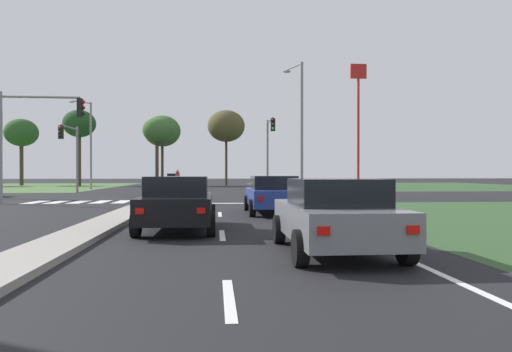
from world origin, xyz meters
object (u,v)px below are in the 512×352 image
Objects in this scene: car_teal_fifth at (174,179)px; street_lamp_second at (300,122)px; traffic_signal_far_left at (71,146)px; fastfood_pole_sign at (358,99)px; pedestrian_at_median at (177,177)px; treeline_second at (21,133)px; street_lamp_third at (89,140)px; car_black_near at (178,203)px; traffic_signal_far_right at (269,142)px; treeline_third at (79,124)px; car_blue_fourth at (273,194)px; treeline_fourth at (157,131)px; treeline_sixth at (226,126)px; traffic_signal_near_left at (31,128)px; car_grey_third at (335,215)px; treeline_fifth at (162,131)px.

street_lamp_second is (11.18, -33.74, 4.17)m from car_teal_fifth.
traffic_signal_far_left is 31.19m from fastfood_pole_sign.
treeline_second is at bearing 20.56° from pedestrian_at_median.
street_lamp_third is at bearing 42.17° from pedestrian_at_median.
street_lamp_second is (6.58, 17.05, 4.18)m from car_black_near.
traffic_signal_far_right is 19.38m from fastfood_pole_sign.
treeline_third is (-21.14, 22.90, 3.61)m from traffic_signal_far_right.
treeline_fourth reaches higher than car_blue_fourth.
treeline_third is 1.14× the size of treeline_fourth.
traffic_signal_far_right is 0.70× the size of street_lamp_third.
treeline_sixth is (18.24, -0.30, -0.12)m from treeline_third.
traffic_signal_far_left is 17.69m from street_lamp_second.
car_black_near is 0.53× the size of treeline_fourth.
car_grey_third is at bearing -53.07° from traffic_signal_near_left.
car_blue_fourth is (3.31, 5.21, -0.01)m from car_black_near.
fastfood_pole_sign is at bearing -14.68° from treeline_third.
pedestrian_at_median is at bearing 46.20° from traffic_signal_far_left.
car_teal_fifth is 0.50× the size of street_lamp_third.
car_blue_fourth is at bearing -58.19° from treeline_second.
street_lamp_third reaches higher than traffic_signal_far_right.
car_teal_fifth is at bearing 21.14° from treeline_third.
street_lamp_second is (1.27, -6.50, 0.91)m from traffic_signal_far_right.
car_black_near is 51.00m from car_teal_fifth.
treeline_third is at bearing 110.88° from car_grey_third.
traffic_signal_far_left is at bearing -75.59° from treeline_third.
fastfood_pole_sign reaches higher than street_lamp_third.
traffic_signal_far_left is 0.55× the size of treeline_sixth.
treeline_fifth is (10.19, -0.13, -0.81)m from treeline_third.
traffic_signal_far_left is 0.60× the size of street_lamp_second.
street_lamp_third is at bearing 68.08° from car_teal_fifth.
treeline_fifth reaches higher than treeline_second.
car_grey_third is 0.49× the size of treeline_second.
street_lamp_second is 4.85× the size of pedestrian_at_median.
street_lamp_second is 1.03× the size of street_lamp_third.
treeline_sixth is at bearing -5.60° from treeline_second.
car_teal_fifth is at bearing 76.84° from treeline_fourth.
treeline_sixth reaches higher than treeline_fourth.
treeline_fifth is (0.44, 1.80, 0.12)m from treeline_fourth.
traffic_signal_far_right is 23.05m from treeline_sixth.
car_teal_fifth is at bearing 110.00° from traffic_signal_far_right.
pedestrian_at_median is (-9.09, 14.00, -3.71)m from street_lamp_second.
treeline_third is (-5.94, 23.10, 4.04)m from traffic_signal_far_left.
treeline_second is 0.96× the size of treeline_fifth.
treeline_second reaches higher than traffic_signal_far_right.
treeline_third is at bearing 165.32° from fastfood_pole_sign.
treeline_sixth is at bearing 146.56° from car_teal_fifth.
fastfood_pole_sign reaches higher than car_teal_fifth.
treeline_fourth is (-12.65, 27.47, 1.77)m from street_lamp_second.
car_grey_third is 0.99× the size of car_teal_fifth.
traffic_signal_far_left is 10.79m from street_lamp_third.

